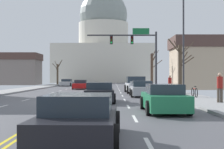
# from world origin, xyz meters

# --- Properties ---
(ground) EXTENTS (20.00, 180.00, 0.20)m
(ground) POSITION_xyz_m (0.00, -0.00, 0.02)
(ground) COLOR #4E4E53
(signal_gantry) EXTENTS (7.91, 0.41, 7.02)m
(signal_gantry) POSITION_xyz_m (5.42, 15.89, 5.12)
(signal_gantry) COLOR #28282D
(signal_gantry) RESTS_ON ground
(street_lamp_right) EXTENTS (1.96, 0.24, 7.94)m
(street_lamp_right) POSITION_xyz_m (7.96, 4.34, 4.80)
(street_lamp_right) COLOR #333338
(street_lamp_right) RESTS_ON ground
(capitol_building) EXTENTS (28.56, 21.49, 30.09)m
(capitol_building) POSITION_xyz_m (0.00, 78.85, 10.74)
(capitol_building) COLOR beige
(capitol_building) RESTS_ON ground
(pickup_truck_near_00) EXTENTS (2.38, 5.84, 1.68)m
(pickup_truck_near_00) POSITION_xyz_m (5.12, 12.65, 0.74)
(pickup_truck_near_00) COLOR #ADB2B7
(pickup_truck_near_00) RESTS_ON ground
(sedan_near_01) EXTENTS (2.00, 4.57, 1.30)m
(sedan_near_01) POSITION_xyz_m (5.10, 6.15, 0.61)
(sedan_near_01) COLOR #9EA3A8
(sedan_near_01) RESTS_ON ground
(sedan_near_02) EXTENTS (2.07, 4.72, 1.29)m
(sedan_near_02) POSITION_xyz_m (1.79, -0.10, 0.61)
(sedan_near_02) COLOR black
(sedan_near_02) RESTS_ON ground
(sedan_near_03) EXTENTS (1.96, 4.50, 1.31)m
(sedan_near_03) POSITION_xyz_m (5.02, -6.12, 0.61)
(sedan_near_03) COLOR #1E7247
(sedan_near_03) RESTS_ON ground
(sedan_near_04) EXTENTS (2.15, 4.39, 1.20)m
(sedan_near_04) POSITION_xyz_m (1.76, -13.11, 0.56)
(sedan_near_04) COLOR black
(sedan_near_04) RESTS_ON ground
(sedan_oncoming_00) EXTENTS (1.99, 4.61, 1.23)m
(sedan_oncoming_00) POSITION_xyz_m (-1.61, 22.83, 0.58)
(sedan_oncoming_00) COLOR #B71414
(sedan_oncoming_00) RESTS_ON ground
(sedan_oncoming_01) EXTENTS (2.16, 4.40, 1.25)m
(sedan_oncoming_01) POSITION_xyz_m (-5.43, 36.75, 0.58)
(sedan_oncoming_01) COLOR #9EA3A8
(sedan_oncoming_01) RESTS_ON ground
(flank_building_01) EXTENTS (10.67, 6.88, 6.41)m
(flank_building_01) POSITION_xyz_m (-17.50, 46.02, 3.25)
(flank_building_01) COLOR slate
(flank_building_01) RESTS_ON ground
(flank_building_02) EXTENTS (13.85, 6.26, 6.93)m
(flank_building_02) POSITION_xyz_m (17.46, 22.67, 3.51)
(flank_building_02) COLOR tan
(flank_building_02) RESTS_ON ground
(bare_tree_00) EXTENTS (2.23, 2.10, 4.85)m
(bare_tree_00) POSITION_xyz_m (8.62, 7.51, 2.55)
(bare_tree_00) COLOR #4C3D2D
(bare_tree_00) RESTS_ON ground
(bare_tree_02) EXTENTS (1.70, 1.91, 5.45)m
(bare_tree_02) POSITION_xyz_m (8.29, 25.43, 2.73)
(bare_tree_02) COLOR #423328
(bare_tree_02) RESTS_ON ground
(bare_tree_03) EXTENTS (2.22, 2.09, 4.86)m
(bare_tree_03) POSITION_xyz_m (-8.10, 43.36, 2.39)
(bare_tree_03) COLOR #4C3D2D
(bare_tree_03) RESTS_ON ground
(pedestrian_00) EXTENTS (0.35, 0.34, 1.66)m
(pedestrian_00) POSITION_xyz_m (8.01, 9.32, 1.06)
(pedestrian_00) COLOR black
(pedestrian_00) RESTS_ON ground
(pedestrian_01) EXTENTS (0.35, 0.34, 1.74)m
(pedestrian_01) POSITION_xyz_m (8.95, -2.08, 1.11)
(pedestrian_01) COLOR #4C4238
(pedestrian_01) RESTS_ON ground
(bicycle_parked) EXTENTS (0.12, 1.77, 0.85)m
(bicycle_parked) POSITION_xyz_m (8.76, 3.14, 0.49)
(bicycle_parked) COLOR black
(bicycle_parked) RESTS_ON ground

